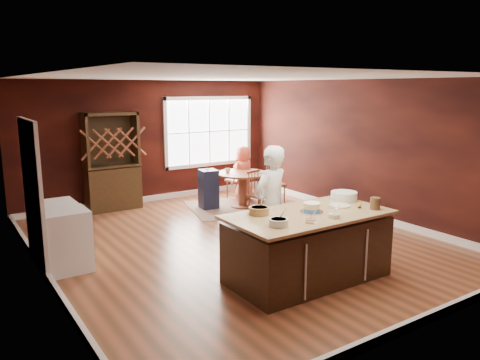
# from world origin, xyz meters

# --- Properties ---
(room_shell) EXTENTS (7.00, 7.00, 7.00)m
(room_shell) POSITION_xyz_m (0.00, 0.00, 1.35)
(room_shell) COLOR brown
(room_shell) RESTS_ON ground
(window) EXTENTS (2.36, 0.10, 1.66)m
(window) POSITION_xyz_m (1.50, 3.47, 1.50)
(window) COLOR white
(window) RESTS_ON room_shell
(doorway) EXTENTS (0.08, 1.26, 2.13)m
(doorway) POSITION_xyz_m (-2.97, 0.60, 1.02)
(doorway) COLOR white
(doorway) RESTS_ON room_shell
(kitchen_island) EXTENTS (2.19, 1.15, 0.92)m
(kitchen_island) POSITION_xyz_m (-0.02, -1.82, 0.44)
(kitchen_island) COLOR #3A2A13
(kitchen_island) RESTS_ON ground
(dining_table) EXTENTS (1.12, 1.12, 0.75)m
(dining_table) POSITION_xyz_m (1.40, 1.88, 0.53)
(dining_table) COLOR brown
(dining_table) RESTS_ON ground
(baker) EXTENTS (0.71, 0.55, 1.74)m
(baker) POSITION_xyz_m (-0.07, -1.05, 0.87)
(baker) COLOR white
(baker) RESTS_ON ground
(layer_cake) EXTENTS (0.32, 0.32, 0.13)m
(layer_cake) POSITION_xyz_m (0.04, -1.81, 0.98)
(layer_cake) COLOR white
(layer_cake) RESTS_ON kitchen_island
(bowl_blue) EXTENTS (0.23, 0.23, 0.09)m
(bowl_blue) POSITION_xyz_m (-0.72, -2.07, 0.96)
(bowl_blue) COLOR silver
(bowl_blue) RESTS_ON kitchen_island
(bowl_yellow) EXTENTS (0.26, 0.26, 0.10)m
(bowl_yellow) POSITION_xyz_m (-0.61, -1.52, 0.97)
(bowl_yellow) COLOR #945A36
(bowl_yellow) RESTS_ON kitchen_island
(bowl_pink) EXTENTS (0.14, 0.14, 0.05)m
(bowl_pink) POSITION_xyz_m (-0.30, -2.18, 0.95)
(bowl_pink) COLOR silver
(bowl_pink) RESTS_ON kitchen_island
(bowl_olive) EXTENTS (0.14, 0.14, 0.05)m
(bowl_olive) POSITION_xyz_m (0.09, -2.18, 0.95)
(bowl_olive) COLOR beige
(bowl_olive) RESTS_ON kitchen_island
(drinking_glass) EXTENTS (0.08, 0.08, 0.15)m
(drinking_glass) POSITION_xyz_m (0.40, -1.81, 1.00)
(drinking_glass) COLOR white
(drinking_glass) RESTS_ON kitchen_island
(dinner_plate) EXTENTS (0.29, 0.29, 0.02)m
(dinner_plate) POSITION_xyz_m (0.58, -1.79, 0.93)
(dinner_plate) COLOR #FFF2B7
(dinner_plate) RESTS_ON kitchen_island
(white_tub) EXTENTS (0.38, 0.38, 0.13)m
(white_tub) POSITION_xyz_m (0.87, -1.58, 0.99)
(white_tub) COLOR white
(white_tub) RESTS_ON kitchen_island
(stoneware_crock) EXTENTS (0.14, 0.14, 0.16)m
(stoneware_crock) POSITION_xyz_m (0.86, -2.17, 1.00)
(stoneware_crock) COLOR brown
(stoneware_crock) RESTS_ON kitchen_island
(toy_figurine) EXTENTS (0.05, 0.05, 0.08)m
(toy_figurine) POSITION_xyz_m (0.72, -2.02, 0.96)
(toy_figurine) COLOR yellow
(toy_figurine) RESTS_ON kitchen_island
(rug) EXTENTS (2.59, 2.22, 0.01)m
(rug) POSITION_xyz_m (1.40, 1.88, 0.01)
(rug) COLOR brown
(rug) RESTS_ON ground
(chair_east) EXTENTS (0.44, 0.46, 0.91)m
(chair_east) POSITION_xyz_m (2.25, 1.81, 0.46)
(chair_east) COLOR brown
(chair_east) RESTS_ON ground
(chair_south) EXTENTS (0.46, 0.44, 0.91)m
(chair_south) POSITION_xyz_m (1.31, 1.13, 0.46)
(chair_south) COLOR brown
(chair_south) RESTS_ON ground
(chair_north) EXTENTS (0.48, 0.47, 0.96)m
(chair_north) POSITION_xyz_m (1.73, 2.61, 0.48)
(chair_north) COLOR #945324
(chair_north) RESTS_ON ground
(seated_woman) EXTENTS (0.70, 0.55, 1.26)m
(seated_woman) POSITION_xyz_m (1.73, 2.35, 0.63)
(seated_woman) COLOR #F15E40
(seated_woman) RESTS_ON ground
(high_chair) EXTENTS (0.39, 0.39, 0.87)m
(high_chair) POSITION_xyz_m (0.73, 2.17, 0.44)
(high_chair) COLOR #131B36
(high_chair) RESTS_ON ground
(toddler) EXTENTS (0.18, 0.14, 0.26)m
(toddler) POSITION_xyz_m (0.65, 2.23, 0.81)
(toddler) COLOR #8CA5BF
(toddler) RESTS_ON high_chair
(table_plate) EXTENTS (0.20, 0.20, 0.02)m
(table_plate) POSITION_xyz_m (1.70, 1.73, 0.76)
(table_plate) COLOR beige
(table_plate) RESTS_ON dining_table
(table_cup) EXTENTS (0.14, 0.14, 0.09)m
(table_cup) POSITION_xyz_m (1.14, 2.06, 0.80)
(table_cup) COLOR beige
(table_cup) RESTS_ON dining_table
(hutch) EXTENTS (1.11, 0.46, 2.04)m
(hutch) POSITION_xyz_m (-0.99, 3.22, 1.02)
(hutch) COLOR #3E2215
(hutch) RESTS_ON ground
(washer) EXTENTS (0.60, 0.58, 0.87)m
(washer) POSITION_xyz_m (-2.64, 0.28, 0.44)
(washer) COLOR silver
(washer) RESTS_ON ground
(dryer) EXTENTS (0.59, 0.57, 0.86)m
(dryer) POSITION_xyz_m (-2.64, 0.92, 0.43)
(dryer) COLOR silver
(dryer) RESTS_ON ground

